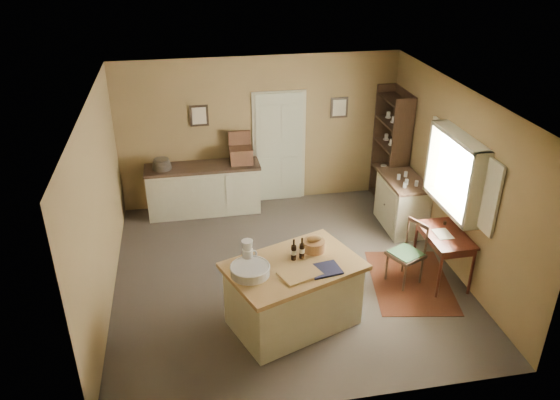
% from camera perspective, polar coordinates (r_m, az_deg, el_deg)
% --- Properties ---
extents(ground, '(5.00, 5.00, 0.00)m').
position_cam_1_polar(ground, '(8.24, 0.63, -7.68)').
color(ground, '#50463D').
rests_on(ground, ground).
extents(wall_back, '(5.00, 0.10, 2.70)m').
position_cam_1_polar(wall_back, '(9.82, -2.15, 7.14)').
color(wall_back, olive).
rests_on(wall_back, ground).
extents(wall_front, '(5.00, 0.10, 2.70)m').
position_cam_1_polar(wall_front, '(5.48, 5.80, -10.71)').
color(wall_front, olive).
rests_on(wall_front, ground).
extents(wall_left, '(0.10, 5.00, 2.70)m').
position_cam_1_polar(wall_left, '(7.53, -18.34, -0.81)').
color(wall_left, olive).
rests_on(wall_left, ground).
extents(wall_right, '(0.10, 5.00, 2.70)m').
position_cam_1_polar(wall_right, '(8.36, 17.76, 2.11)').
color(wall_right, olive).
rests_on(wall_right, ground).
extents(ceiling, '(5.00, 5.00, 0.00)m').
position_cam_1_polar(ceiling, '(7.06, 0.74, 10.63)').
color(ceiling, silver).
rests_on(ceiling, wall_back).
extents(door, '(0.97, 0.06, 2.11)m').
position_cam_1_polar(door, '(9.95, -0.09, 5.61)').
color(door, '#BBBE9F').
rests_on(door, ground).
extents(framed_prints, '(2.82, 0.02, 0.38)m').
position_cam_1_polar(framed_prints, '(9.71, -0.98, 9.22)').
color(framed_prints, black).
rests_on(framed_prints, ground).
extents(window, '(0.25, 1.99, 1.12)m').
position_cam_1_polar(window, '(8.08, 18.10, 2.76)').
color(window, beige).
rests_on(window, ground).
extents(work_island, '(1.90, 1.57, 1.20)m').
position_cam_1_polar(work_island, '(7.05, 1.33, -9.64)').
color(work_island, beige).
rests_on(work_island, ground).
extents(sideboard, '(2.00, 0.57, 1.18)m').
position_cam_1_polar(sideboard, '(9.80, -7.93, 1.31)').
color(sideboard, beige).
rests_on(sideboard, ground).
extents(rug, '(1.36, 1.77, 0.01)m').
position_cam_1_polar(rug, '(8.29, 13.44, -8.26)').
color(rug, '#4C2612').
rests_on(rug, ground).
extents(writing_desk, '(0.56, 0.91, 0.82)m').
position_cam_1_polar(writing_desk, '(8.12, 16.87, -3.97)').
color(writing_desk, '#35140D').
rests_on(writing_desk, ground).
extents(desk_chair, '(0.57, 0.57, 0.92)m').
position_cam_1_polar(desk_chair, '(8.03, 12.99, -5.57)').
color(desk_chair, black).
rests_on(desk_chair, ground).
extents(right_cabinet, '(0.60, 1.08, 0.99)m').
position_cam_1_polar(right_cabinet, '(9.46, 12.60, -0.27)').
color(right_cabinet, beige).
rests_on(right_cabinet, ground).
extents(shelving_unit, '(0.36, 0.95, 2.12)m').
position_cam_1_polar(shelving_unit, '(10.07, 11.75, 5.30)').
color(shelving_unit, black).
rests_on(shelving_unit, ground).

